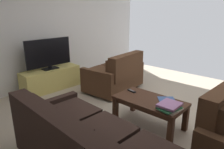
% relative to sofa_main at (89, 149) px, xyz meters
% --- Properties ---
extents(ground_plane, '(5.12, 5.71, 0.01)m').
position_rel_sofa_main_xyz_m(ground_plane, '(0.31, -1.45, -0.35)').
color(ground_plane, tan).
extents(wall_right, '(0.12, 5.71, 2.62)m').
position_rel_sofa_main_xyz_m(wall_right, '(2.87, -1.45, 0.97)').
color(wall_right, silver).
rests_on(wall_right, ground).
extents(sofa_main, '(1.99, 0.99, 0.82)m').
position_rel_sofa_main_xyz_m(sofa_main, '(0.00, 0.00, 0.00)').
color(sofa_main, black).
rests_on(sofa_main, ground).
extents(loveseat_near, '(0.91, 1.27, 0.83)m').
position_rel_sofa_main_xyz_m(loveseat_near, '(1.42, -2.04, 0.01)').
color(loveseat_near, black).
rests_on(loveseat_near, ground).
extents(coffee_table, '(1.02, 0.55, 0.42)m').
position_rel_sofa_main_xyz_m(coffee_table, '(0.11, -1.29, 0.01)').
color(coffee_table, '#3D2316').
rests_on(coffee_table, ground).
extents(tv_stand, '(0.45, 1.26, 0.46)m').
position_rel_sofa_main_xyz_m(tv_stand, '(2.50, -1.15, -0.11)').
color(tv_stand, '#D8C666').
rests_on(tv_stand, ground).
extents(flat_tv, '(0.21, 1.01, 0.64)m').
position_rel_sofa_main_xyz_m(flat_tv, '(2.50, -1.15, 0.46)').
color(flat_tv, black).
rests_on(flat_tv, tv_stand).
extents(book_stack, '(0.27, 0.33, 0.09)m').
position_rel_sofa_main_xyz_m(book_stack, '(-0.26, -1.18, 0.12)').
color(book_stack, silver).
rests_on(book_stack, coffee_table).
extents(tv_remote, '(0.17, 0.07, 0.02)m').
position_rel_sofa_main_xyz_m(tv_remote, '(0.49, -1.36, 0.09)').
color(tv_remote, black).
rests_on(tv_remote, coffee_table).
extents(loose_magazine, '(0.37, 0.37, 0.01)m').
position_rel_sofa_main_xyz_m(loose_magazine, '(-0.11, -1.41, 0.08)').
color(loose_magazine, '#385693').
rests_on(loose_magazine, coffee_table).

